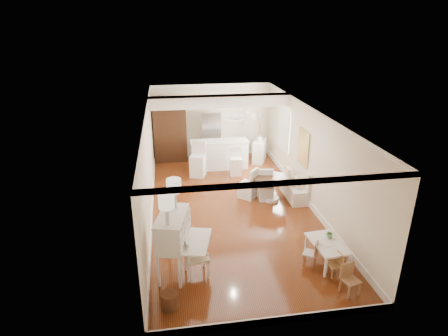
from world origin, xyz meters
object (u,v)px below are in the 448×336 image
object	(u,v)px
slip_chair_far	(248,183)
breakfast_counter	(219,154)
secretary_bureau	(173,244)
bar_stool_right	(236,162)
kids_chair_c	(351,280)
pantry_cabinet	(170,131)
kids_table	(326,253)
bar_stool_left	(198,160)
wicker_basket	(170,300)
fridge	(221,135)
gustavian_armchair	(196,256)
slip_chair_near	(266,186)
sideboard	(259,151)
kids_chair_b	(310,253)
kids_chair_a	(335,264)
dining_table	(271,189)

from	to	relation	value
slip_chair_far	breakfast_counter	bearing A→B (deg)	-128.91
secretary_bureau	bar_stool_right	bearing A→B (deg)	79.57
kids_chair_c	pantry_cabinet	xyz separation A→B (m)	(-3.27, 8.11, 0.83)
kids_table	bar_stool_left	bearing A→B (deg)	113.64
wicker_basket	breakfast_counter	world-z (taller)	breakfast_counter
secretary_bureau	kids_chair_c	world-z (taller)	secretary_bureau
breakfast_counter	fridge	bearing A→B (deg)	79.22
gustavian_armchair	fridge	distance (m)	7.19
kids_table	pantry_cabinet	xyz separation A→B (m)	(-3.21, 7.07, 0.90)
gustavian_armchair	slip_chair_near	distance (m)	3.99
slip_chair_far	fridge	size ratio (longest dim) A/B	0.52
sideboard	kids_chair_b	bearing A→B (deg)	-69.72
kids_chair_a	dining_table	xyz separation A→B (m)	(-0.37, 3.62, 0.09)
gustavian_armchair	kids_chair_a	xyz separation A→B (m)	(2.85, -0.47, -0.19)
slip_chair_far	wicker_basket	bearing A→B (deg)	10.72
gustavian_armchair	dining_table	world-z (taller)	gustavian_armchair
kids_chair_a	kids_chair_c	xyz separation A→B (m)	(0.06, -0.59, 0.06)
kids_table	secretary_bureau	bearing A→B (deg)	177.09
pantry_cabinet	fridge	bearing A→B (deg)	-0.90
gustavian_armchair	kids_chair_c	distance (m)	3.10
pantry_cabinet	fridge	distance (m)	1.92
kids_chair_a	kids_chair_c	world-z (taller)	kids_chair_c
kids_chair_c	sideboard	size ratio (longest dim) A/B	0.74
dining_table	kids_table	bearing A→B (deg)	-83.42
kids_chair_b	dining_table	size ratio (longest dim) A/B	0.55
secretary_bureau	kids_chair_b	xyz separation A→B (m)	(2.95, -0.16, -0.40)
kids_chair_b	dining_table	world-z (taller)	dining_table
secretary_bureau	wicker_basket	xyz separation A→B (m)	(-0.13, -1.05, -0.53)
wicker_basket	slip_chair_near	bearing A→B (deg)	54.59
gustavian_armchair	kids_chair_a	bearing A→B (deg)	-107.62
kids_chair_b	fridge	distance (m)	7.12
slip_chair_far	breakfast_counter	distance (m)	2.56
kids_chair_a	pantry_cabinet	distance (m)	8.22
wicker_basket	dining_table	bearing A→B (deg)	52.83
gustavian_armchair	fridge	xyz separation A→B (m)	(1.54, 7.01, 0.45)
bar_stool_right	dining_table	bearing A→B (deg)	-67.59
slip_chair_near	pantry_cabinet	xyz separation A→B (m)	(-2.71, 3.81, 0.70)
slip_chair_near	bar_stool_right	size ratio (longest dim) A/B	0.92
kids_chair_b	slip_chair_near	world-z (taller)	slip_chair_near
slip_chair_far	kids_chair_b	bearing A→B (deg)	50.37
bar_stool_right	bar_stool_left	bearing A→B (deg)	-179.32
secretary_bureau	kids_chair_b	world-z (taller)	secretary_bureau
slip_chair_near	gustavian_armchair	bearing A→B (deg)	-116.52
kids_chair_b	dining_table	distance (m)	3.17
gustavian_armchair	sideboard	size ratio (longest dim) A/B	1.04
sideboard	slip_chair_near	bearing A→B (deg)	-76.09
kids_chair_a	sideboard	size ratio (longest dim) A/B	0.61
pantry_cabinet	fridge	world-z (taller)	pantry_cabinet
kids_chair_b	pantry_cabinet	bearing A→B (deg)	-124.51
kids_chair_b	slip_chair_near	size ratio (longest dim) A/B	0.65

